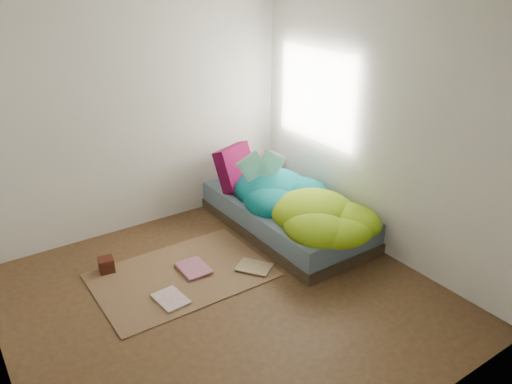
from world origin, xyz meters
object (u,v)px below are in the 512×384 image
(open_book, at_px, (262,157))
(floor_book_b, at_px, (182,273))
(floor_book_a, at_px, (159,304))
(bed, at_px, (286,216))
(wooden_box, at_px, (106,265))
(pillow_magenta, at_px, (236,167))

(open_book, height_order, floor_book_b, open_book)
(floor_book_a, height_order, floor_book_b, floor_book_b)
(open_book, relative_size, floor_book_b, 1.26)
(bed, height_order, wooden_box, bed)
(bed, xyz_separation_m, pillow_magenta, (-0.24, 0.65, 0.42))
(pillow_magenta, bearing_deg, floor_book_a, -164.84)
(bed, xyz_separation_m, floor_book_a, (-1.75, -0.49, -0.14))
(bed, relative_size, floor_book_a, 6.29)
(floor_book_a, bearing_deg, open_book, 20.21)
(bed, relative_size, open_book, 4.61)
(bed, height_order, floor_book_b, bed)
(bed, xyz_separation_m, wooden_box, (-1.93, 0.29, -0.09))
(wooden_box, xyz_separation_m, floor_book_a, (0.19, -0.78, -0.06))
(floor_book_a, bearing_deg, pillow_magenta, 32.39)
(floor_book_a, relative_size, floor_book_b, 0.93)
(pillow_magenta, distance_m, open_book, 0.47)
(open_book, bearing_deg, floor_book_b, -144.40)
(wooden_box, bearing_deg, bed, -8.56)
(bed, distance_m, wooden_box, 1.96)
(pillow_magenta, relative_size, floor_book_a, 1.53)
(bed, distance_m, floor_book_b, 1.39)
(bed, bearing_deg, open_book, 121.71)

